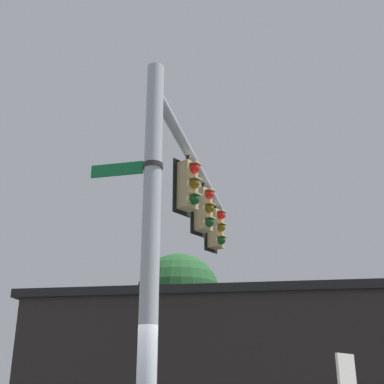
{
  "coord_description": "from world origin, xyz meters",
  "views": [
    {
      "loc": [
        5.54,
        5.42,
        1.64
      ],
      "look_at": [
        -2.57,
        -1.29,
        5.67
      ],
      "focal_mm": 47.88,
      "sensor_mm": 36.0,
      "label": 1
    }
  ],
  "objects_px": {
    "traffic_light_nearest_pole": "(188,185)",
    "traffic_light_mid_outer": "(216,229)",
    "traffic_light_mid_inner": "(204,210)",
    "street_name_sign": "(138,168)"
  },
  "relations": [
    {
      "from": "traffic_light_mid_inner",
      "to": "traffic_light_mid_outer",
      "type": "height_order",
      "value": "same"
    },
    {
      "from": "traffic_light_nearest_pole",
      "to": "traffic_light_mid_inner",
      "type": "distance_m",
      "value": 1.63
    },
    {
      "from": "traffic_light_mid_outer",
      "to": "traffic_light_nearest_pole",
      "type": "bearing_deg",
      "value": 26.64
    },
    {
      "from": "traffic_light_nearest_pole",
      "to": "traffic_light_mid_inner",
      "type": "relative_size",
      "value": 1.0
    },
    {
      "from": "traffic_light_mid_inner",
      "to": "street_name_sign",
      "type": "bearing_deg",
      "value": 22.73
    },
    {
      "from": "traffic_light_mid_inner",
      "to": "traffic_light_mid_outer",
      "type": "bearing_deg",
      "value": -153.36
    },
    {
      "from": "traffic_light_mid_inner",
      "to": "traffic_light_mid_outer",
      "type": "distance_m",
      "value": 1.63
    },
    {
      "from": "traffic_light_mid_outer",
      "to": "street_name_sign",
      "type": "xyz_separation_m",
      "value": [
        5.23,
        2.31,
        -0.61
      ]
    },
    {
      "from": "traffic_light_mid_inner",
      "to": "street_name_sign",
      "type": "distance_m",
      "value": 4.13
    },
    {
      "from": "traffic_light_nearest_pole",
      "to": "traffic_light_mid_outer",
      "type": "bearing_deg",
      "value": -153.36
    }
  ]
}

